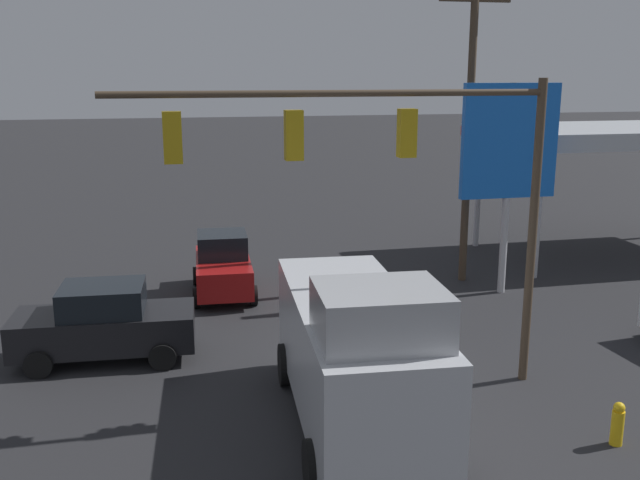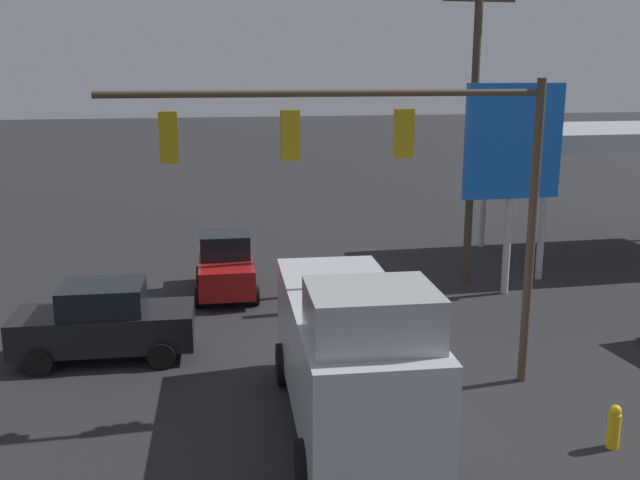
% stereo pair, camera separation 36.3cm
% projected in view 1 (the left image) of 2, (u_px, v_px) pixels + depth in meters
% --- Properties ---
extents(ground_plane, '(200.00, 200.00, 0.00)m').
position_uv_depth(ground_plane, '(338.00, 367.00, 17.43)').
color(ground_plane, '#262628').
extents(traffic_signal_assembly, '(9.29, 0.43, 6.91)m').
position_uv_depth(traffic_signal_assembly, '(385.00, 162.00, 14.84)').
color(traffic_signal_assembly, '#473828').
rests_on(traffic_signal_assembly, ground).
extents(utility_pole, '(2.40, 0.26, 9.87)m').
position_uv_depth(utility_pole, '(469.00, 128.00, 23.54)').
color(utility_pole, '#473828').
rests_on(utility_pole, ground).
extents(gas_station_canopy, '(11.88, 6.06, 5.01)m').
position_uv_depth(gas_station_canopy, '(637.00, 135.00, 27.38)').
color(gas_station_canopy, '#B2B7BC').
rests_on(gas_station_canopy, ground).
extents(price_sign, '(3.17, 0.27, 6.71)m').
position_uv_depth(price_sign, '(509.00, 147.00, 22.27)').
color(price_sign, '#B7B7BC').
rests_on(price_sign, ground).
extents(sedan_waiting, '(4.49, 2.25, 1.93)m').
position_uv_depth(sedan_waiting, '(104.00, 323.00, 17.69)').
color(sedan_waiting, black).
rests_on(sedan_waiting, ground).
extents(hatchback_crossing, '(2.11, 3.88, 1.97)m').
position_uv_depth(hatchback_crossing, '(223.00, 266.00, 22.95)').
color(hatchback_crossing, maroon).
rests_on(hatchback_crossing, ground).
extents(delivery_truck, '(2.90, 6.93, 3.58)m').
position_uv_depth(delivery_truck, '(356.00, 351.00, 13.95)').
color(delivery_truck, silver).
rests_on(delivery_truck, ground).
extents(fire_hydrant, '(0.24, 0.24, 0.88)m').
position_uv_depth(fire_hydrant, '(618.00, 424.00, 13.70)').
color(fire_hydrant, gold).
rests_on(fire_hydrant, ground).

